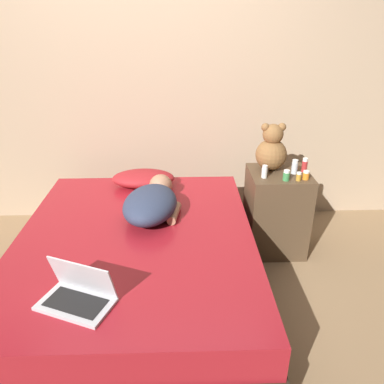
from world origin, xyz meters
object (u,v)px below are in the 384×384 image
(laptop, at_px, (78,294))
(pillow, at_px, (143,178))
(person_lying, at_px, (152,202))
(bottle_white, at_px, (265,172))
(bottle_red, at_px, (305,165))
(bottle_amber, at_px, (299,177))
(teddy_bear, at_px, (272,150))
(bottle_clear, at_px, (295,167))
(bottle_green, at_px, (286,175))
(bottle_orange, at_px, (306,175))

(laptop, bearing_deg, pillow, 104.13)
(person_lying, xyz_separation_m, bottle_white, (0.80, 0.22, 0.12))
(bottle_red, distance_m, bottle_amber, 0.19)
(teddy_bear, bearing_deg, bottle_clear, -29.31)
(laptop, relative_size, bottle_amber, 6.25)
(bottle_amber, height_order, bottle_green, bottle_green)
(bottle_clear, distance_m, bottle_red, 0.09)
(laptop, distance_m, bottle_white, 1.55)
(bottle_red, bearing_deg, person_lying, -163.91)
(bottle_clear, bearing_deg, bottle_red, 20.66)
(bottle_white, relative_size, bottle_red, 0.88)
(bottle_red, relative_size, bottle_amber, 1.70)
(teddy_bear, relative_size, bottle_clear, 3.36)
(person_lying, xyz_separation_m, teddy_bear, (0.88, 0.38, 0.23))
(person_lying, relative_size, bottle_orange, 10.75)
(bottle_white, height_order, bottle_amber, bottle_white)
(person_lying, xyz_separation_m, bottle_red, (1.13, 0.32, 0.13))
(bottle_orange, height_order, bottle_white, bottle_white)
(bottle_clear, bearing_deg, bottle_amber, -92.47)
(bottle_orange, bearing_deg, laptop, -143.29)
(bottle_orange, xyz_separation_m, bottle_white, (-0.29, 0.04, 0.01))
(bottle_amber, xyz_separation_m, bottle_green, (-0.09, 0.01, 0.01))
(laptop, bearing_deg, teddy_bear, 68.89)
(person_lying, bearing_deg, bottle_green, 19.57)
(bottle_orange, bearing_deg, bottle_amber, -160.15)
(bottle_amber, bearing_deg, person_lying, -171.24)
(person_lying, height_order, bottle_red, bottle_red)
(bottle_red, xyz_separation_m, bottle_green, (-0.18, -0.16, -0.01))
(person_lying, distance_m, bottle_amber, 1.05)
(bottle_white, bearing_deg, bottle_amber, -14.74)
(bottle_green, bearing_deg, bottle_white, 159.42)
(pillow, xyz_separation_m, bottle_orange, (1.20, -0.30, 0.14))
(bottle_orange, height_order, bottle_red, bottle_red)
(bottle_clear, height_order, bottle_amber, bottle_clear)
(laptop, relative_size, teddy_bear, 1.10)
(laptop, xyz_separation_m, bottle_orange, (1.39, 1.04, 0.15))
(bottle_orange, relative_size, bottle_amber, 1.02)
(bottle_green, bearing_deg, pillow, 163.44)
(bottle_orange, bearing_deg, bottle_white, 172.10)
(bottle_red, bearing_deg, bottle_green, -138.30)
(person_lying, height_order, bottle_white, bottle_white)
(pillow, bearing_deg, bottle_red, -7.14)
(pillow, bearing_deg, bottle_white, -15.89)
(person_lying, distance_m, bottle_red, 1.18)
(bottle_red, height_order, bottle_green, bottle_red)
(bottle_clear, distance_m, bottle_white, 0.25)
(pillow, relative_size, laptop, 1.25)
(pillow, xyz_separation_m, bottle_clear, (1.14, -0.19, 0.16))
(person_lying, bearing_deg, bottle_amber, 18.39)
(pillow, distance_m, bottle_clear, 1.17)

